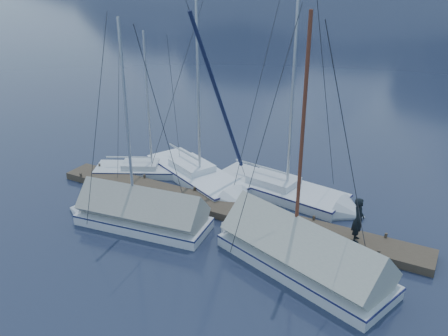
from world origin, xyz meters
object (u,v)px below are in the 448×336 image
(sailboat_open_left, at_px, (160,171))
(sailboat_open_right, at_px, (297,196))
(sailboat_covered_far, at_px, (132,214))
(sailboat_covered_near, at_px, (291,252))
(sailboat_open_mid, at_px, (206,182))
(person, at_px, (358,220))

(sailboat_open_left, bearing_deg, sailboat_open_right, 4.95)
(sailboat_open_left, relative_size, sailboat_covered_far, 0.86)
(sailboat_open_right, relative_size, sailboat_covered_near, 1.00)
(sailboat_covered_near, relative_size, sailboat_covered_far, 1.07)
(sailboat_open_left, xyz_separation_m, sailboat_covered_near, (9.15, -4.48, 0.36))
(sailboat_covered_near, bearing_deg, sailboat_open_mid, 144.89)
(sailboat_open_right, xyz_separation_m, sailboat_covered_near, (1.64, -5.14, 0.33))
(sailboat_open_left, height_order, sailboat_covered_far, sailboat_covered_far)
(sailboat_covered_near, xyz_separation_m, sailboat_covered_far, (-7.11, -0.47, -0.04))
(sailboat_open_left, bearing_deg, sailboat_covered_near, -26.11)
(sailboat_open_right, relative_size, sailboat_covered_far, 1.08)
(sailboat_open_left, relative_size, person, 4.43)
(sailboat_covered_near, bearing_deg, sailboat_covered_far, -176.25)
(sailboat_covered_far, height_order, person, sailboat_covered_far)
(sailboat_covered_far, bearing_deg, sailboat_open_right, 45.67)
(sailboat_covered_near, distance_m, sailboat_covered_far, 7.13)
(sailboat_open_left, bearing_deg, person, -11.55)
(sailboat_open_mid, bearing_deg, sailboat_open_right, 9.07)
(sailboat_open_right, distance_m, person, 4.71)
(sailboat_open_mid, height_order, sailboat_covered_far, sailboat_open_mid)
(sailboat_open_right, height_order, person, sailboat_open_right)
(sailboat_open_mid, xyz_separation_m, sailboat_covered_far, (-0.86, -4.86, 0.29))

